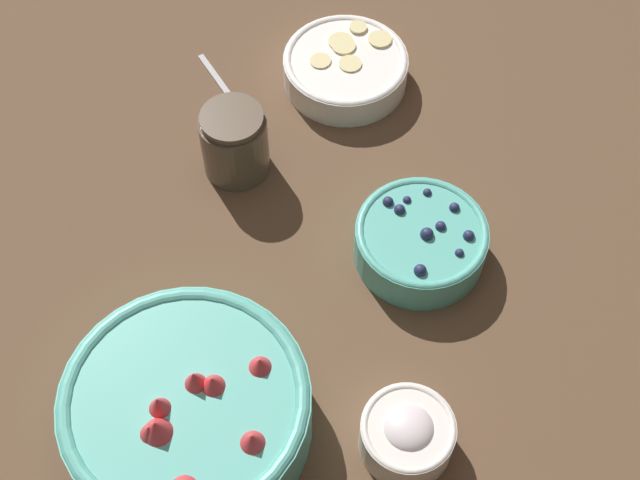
# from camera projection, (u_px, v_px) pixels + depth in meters

# --- Properties ---
(ground_plane) EXTENTS (4.00, 4.00, 0.00)m
(ground_plane) POSITION_uv_depth(u_px,v_px,m) (368.00, 224.00, 1.08)
(ground_plane) COLOR brown
(bowl_strawberries) EXTENTS (0.25, 0.25, 0.10)m
(bowl_strawberries) POSITION_uv_depth(u_px,v_px,m) (187.00, 409.00, 0.90)
(bowl_strawberries) COLOR #56B7A8
(bowl_strawberries) RESTS_ON ground_plane
(bowl_blueberries) EXTENTS (0.15, 0.15, 0.06)m
(bowl_blueberries) POSITION_uv_depth(u_px,v_px,m) (421.00, 240.00, 1.03)
(bowl_blueberries) COLOR #56B7A8
(bowl_blueberries) RESTS_ON ground_plane
(bowl_bananas) EXTENTS (0.17, 0.17, 0.05)m
(bowl_bananas) POSITION_uv_depth(u_px,v_px,m) (346.00, 67.00, 1.19)
(bowl_bananas) COLOR white
(bowl_bananas) RESTS_ON ground_plane
(bowl_cream) EXTENTS (0.10, 0.10, 0.06)m
(bowl_cream) POSITION_uv_depth(u_px,v_px,m) (407.00, 434.00, 0.91)
(bowl_cream) COLOR white
(bowl_cream) RESTS_ON ground_plane
(jar_chocolate) EXTENTS (0.08, 0.08, 0.10)m
(jar_chocolate) POSITION_uv_depth(u_px,v_px,m) (235.00, 144.00, 1.10)
(jar_chocolate) COLOR brown
(jar_chocolate) RESTS_ON ground_plane
(spoon) EXTENTS (0.12, 0.09, 0.01)m
(spoon) POSITION_uv_depth(u_px,v_px,m) (233.00, 99.00, 1.19)
(spoon) COLOR #B2B2B7
(spoon) RESTS_ON ground_plane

